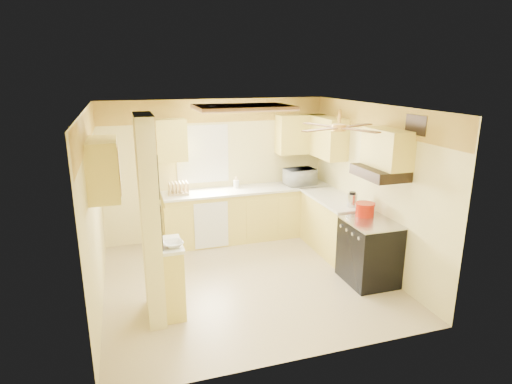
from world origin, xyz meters
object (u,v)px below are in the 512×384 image
object	(u,v)px
bowl	(173,244)
dutch_oven	(365,209)
microwave	(300,177)
stove	(369,252)
kettle	(352,200)

from	to	relation	value
bowl	dutch_oven	distance (m)	2.85
bowl	dutch_oven	world-z (taller)	dutch_oven
microwave	dutch_oven	world-z (taller)	microwave
stove	microwave	world-z (taller)	microwave
kettle	bowl	bearing A→B (deg)	-165.23
stove	microwave	distance (m)	2.21
microwave	bowl	distance (m)	3.41
stove	kettle	world-z (taller)	kettle
dutch_oven	stove	bearing A→B (deg)	-100.50
microwave	kettle	size ratio (longest dim) A/B	2.32
microwave	dutch_oven	distance (m)	1.87
dutch_oven	bowl	bearing A→B (deg)	-172.57
microwave	stove	bearing A→B (deg)	89.09
stove	dutch_oven	bearing A→B (deg)	79.50
kettle	microwave	bearing A→B (deg)	99.17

